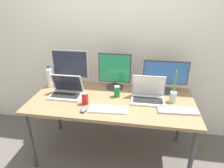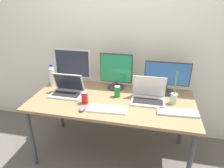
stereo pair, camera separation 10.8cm
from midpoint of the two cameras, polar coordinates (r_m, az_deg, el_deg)
The scene contains 15 objects.
ground_plane at distance 2.59m, azimuth 1.26°, elevation -18.87°, with size 16.00×16.00×0.00m, color #5B5651.
wall_back at distance 2.52m, azimuth 4.24°, elevation 13.39°, with size 7.00×0.08×2.60m, color silver.
work_desk at distance 2.18m, azimuth 1.42°, elevation -5.69°, with size 1.74×0.82×0.74m.
monitor_left at distance 2.46m, azimuth -9.92°, elevation 5.15°, with size 0.44×0.19×0.44m.
monitor_center at distance 2.33m, azimuth 2.50°, elevation 3.70°, with size 0.38×0.21×0.42m.
monitor_right at distance 2.32m, azimuth 16.74°, elevation 2.13°, with size 0.50×0.20×0.37m.
laptop_silver at distance 2.28m, azimuth -11.28°, elevation -1.60°, with size 0.35×0.24×0.24m.
laptop_secondary at distance 2.15m, azimuth 11.75°, elevation -3.24°, with size 0.35×0.25×0.26m.
keyboard_main at distance 1.96m, azimuth 0.16°, elevation -7.25°, with size 0.37×0.13×0.02m, color white.
keyboard_aux at distance 2.02m, azimuth 19.66°, elevation -7.73°, with size 0.39×0.13×0.02m, color #B2B2B7.
mouse_by_keyboard at distance 1.97m, azimuth -6.87°, elevation -6.98°, with size 0.06×0.10×0.04m, color slate.
water_bottle at distance 2.52m, azimuth -15.55°, elevation 2.25°, with size 0.07×0.07×0.27m.
soda_can_near_keyboard at distance 2.06m, azimuth -6.33°, elevation -3.96°, with size 0.07×0.07×0.13m.
soda_can_by_laptop at distance 2.18m, azimuth 2.94°, elevation -2.19°, with size 0.07×0.07×0.13m.
bamboo_vase at distance 2.15m, azimuth 18.61°, elevation -3.74°, with size 0.07×0.07×0.35m.
Camera 2 is at (0.41, -1.85, 1.78)m, focal length 32.00 mm.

